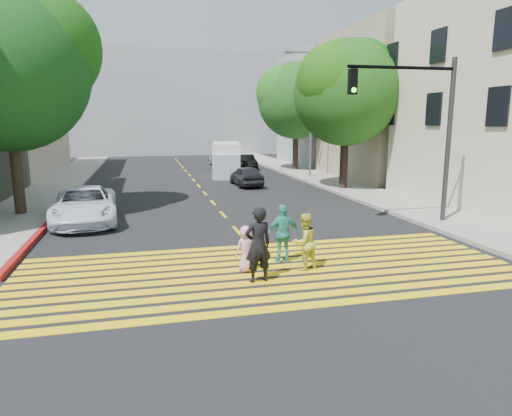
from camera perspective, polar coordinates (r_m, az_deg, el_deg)
name	(u,v)px	position (r m, az deg, el deg)	size (l,w,h in m)	color
ground	(285,287)	(11.24, 3.68, -9.85)	(120.00, 120.00, 0.00)	black
sidewalk_left	(63,181)	(32.70, -23.00, 3.13)	(3.00, 40.00, 0.15)	gray
sidewalk_right	(346,187)	(27.89, 11.21, 2.60)	(3.00, 60.00, 0.15)	gray
curb_red	(33,240)	(16.91, -26.06, -3.58)	(0.20, 8.00, 0.16)	maroon
crosswalk	(271,270)	(12.39, 1.91, -7.81)	(13.40, 5.30, 0.01)	yellow
lane_line	(191,177)	(32.92, -8.08, 3.81)	(0.12, 34.40, 0.01)	yellow
building_right_tan	(411,106)	(34.27, 18.77, 11.99)	(10.00, 10.00, 10.00)	tan
building_right_grey	(344,110)	(43.97, 10.96, 11.98)	(10.00, 10.00, 10.00)	gray
backdrop_block	(169,104)	(58.15, -10.82, 12.64)	(30.00, 8.00, 12.00)	gray
tree_left	(9,61)	(21.42, -28.52, 15.82)	(7.74, 7.44, 9.34)	black
tree_right_near	(347,87)	(26.90, 11.34, 14.58)	(7.40, 7.24, 8.61)	black
tree_right_far	(297,96)	(36.96, 5.17, 13.72)	(7.57, 7.24, 8.68)	black
pedestrian_man	(258,245)	(11.29, 0.26, -4.62)	(0.70, 0.46, 1.91)	black
pedestrian_woman	(304,242)	(12.32, 6.08, -4.23)	(0.75, 0.59, 1.55)	gold
pedestrian_child	(246,249)	(12.13, -1.23, -5.14)	(0.61, 0.40, 1.26)	pink
pedestrian_extra	(283,234)	(12.92, 3.43, -3.21)	(0.98, 0.41, 1.67)	teal
white_sedan	(85,205)	(19.12, -20.61, 0.32)	(2.35, 5.10, 1.42)	white
dark_car_near	(246,176)	(28.26, -1.21, 4.05)	(1.49, 3.71, 1.27)	black
silver_car	(223,158)	(41.15, -4.12, 6.19)	(1.86, 4.58, 1.33)	#B6B9BE
dark_car_parked	(246,162)	(38.18, -1.26, 5.77)	(1.29, 3.69, 1.22)	black
white_van	(226,161)	(33.37, -3.72, 5.94)	(2.70, 5.32, 2.40)	silver
traffic_signal	(422,118)	(18.28, 20.08, 10.47)	(4.28, 0.38, 6.27)	#2F2F33
street_lamp	(309,106)	(31.96, 6.59, 12.56)	(1.96, 0.44, 8.67)	gray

